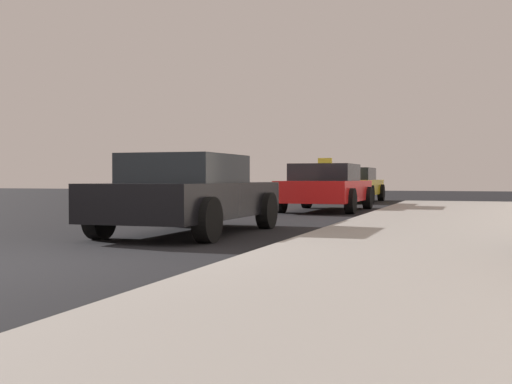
# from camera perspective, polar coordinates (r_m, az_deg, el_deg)

# --- Properties ---
(ground_plane) EXTENTS (80.00, 80.00, 0.00)m
(ground_plane) POSITION_cam_1_polar(r_m,az_deg,el_deg) (7.30, -16.49, -5.88)
(ground_plane) COLOR black
(sidewalk) EXTENTS (4.00, 32.00, 0.15)m
(sidewalk) POSITION_cam_1_polar(r_m,az_deg,el_deg) (5.99, 16.92, -6.72)
(sidewalk) COLOR gray
(sidewalk) RESTS_ON ground_plane
(car_black) EXTENTS (1.93, 4.21, 1.27)m
(car_black) POSITION_cam_1_polar(r_m,az_deg,el_deg) (10.52, -5.82, -0.14)
(car_black) COLOR black
(car_black) RESTS_ON ground_plane
(car_red) EXTENTS (2.03, 4.26, 1.43)m
(car_red) POSITION_cam_1_polar(r_m,az_deg,el_deg) (17.78, 6.17, 0.43)
(car_red) COLOR red
(car_red) RESTS_ON ground_plane
(car_yellow) EXTENTS (1.99, 4.32, 1.27)m
(car_yellow) POSITION_cam_1_polar(r_m,az_deg,el_deg) (24.53, 8.40, 0.65)
(car_yellow) COLOR yellow
(car_yellow) RESTS_ON ground_plane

